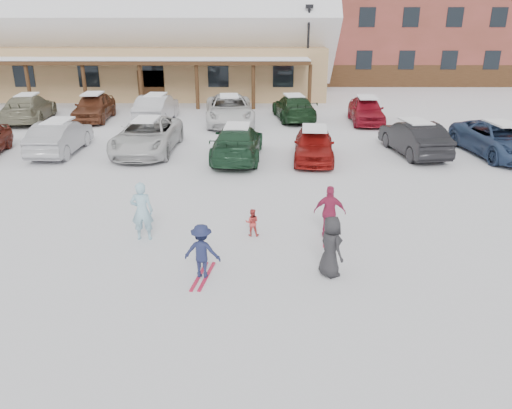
{
  "coord_description": "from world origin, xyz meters",
  "views": [
    {
      "loc": [
        0.38,
        -11.59,
        5.86
      ],
      "look_at": [
        0.3,
        1.0,
        1.0
      ],
      "focal_mm": 35.0,
      "sensor_mm": 36.0,
      "label": 1
    }
  ],
  "objects_px": {
    "bystander_dark": "(331,246)",
    "parked_car_7": "(29,108)",
    "parked_car_10": "(229,110)",
    "parked_car_8": "(94,107)",
    "adult_skier": "(142,211)",
    "day_lodge": "(135,40)",
    "lamp_post": "(308,49)",
    "parked_car_11": "(294,107)",
    "toddler_red": "(252,222)",
    "parked_car_3": "(237,143)",
    "parked_car_9": "(157,108)",
    "parked_car_6": "(500,139)",
    "parked_car_1": "(60,137)",
    "parked_car_5": "(414,138)",
    "parked_car_12": "(366,110)",
    "child_navy": "(202,251)",
    "parked_car_2": "(147,136)",
    "child_magenta": "(330,212)",
    "parked_car_4": "(314,144)"
  },
  "relations": [
    {
      "from": "toddler_red",
      "to": "parked_car_1",
      "type": "bearing_deg",
      "value": -43.52
    },
    {
      "from": "parked_car_4",
      "to": "parked_car_6",
      "type": "height_order",
      "value": "parked_car_6"
    },
    {
      "from": "parked_car_5",
      "to": "parked_car_12",
      "type": "bearing_deg",
      "value": -92.02
    },
    {
      "from": "adult_skier",
      "to": "parked_car_8",
      "type": "relative_size",
      "value": 0.37
    },
    {
      "from": "parked_car_10",
      "to": "parked_car_8",
      "type": "bearing_deg",
      "value": 168.29
    },
    {
      "from": "parked_car_1",
      "to": "parked_car_2",
      "type": "relative_size",
      "value": 0.83
    },
    {
      "from": "parked_car_8",
      "to": "parked_car_9",
      "type": "distance_m",
      "value": 3.76
    },
    {
      "from": "bystander_dark",
      "to": "parked_car_9",
      "type": "height_order",
      "value": "parked_car_9"
    },
    {
      "from": "parked_car_7",
      "to": "parked_car_9",
      "type": "distance_m",
      "value": 7.38
    },
    {
      "from": "child_magenta",
      "to": "parked_car_5",
      "type": "relative_size",
      "value": 0.33
    },
    {
      "from": "bystander_dark",
      "to": "parked_car_2",
      "type": "xyz_separation_m",
      "value": [
        -6.67,
        11.21,
        -0.01
      ]
    },
    {
      "from": "parked_car_3",
      "to": "parked_car_12",
      "type": "xyz_separation_m",
      "value": [
        6.94,
        7.45,
        0.02
      ]
    },
    {
      "from": "adult_skier",
      "to": "parked_car_11",
      "type": "height_order",
      "value": "adult_skier"
    },
    {
      "from": "toddler_red",
      "to": "parked_car_5",
      "type": "height_order",
      "value": "parked_car_5"
    },
    {
      "from": "child_magenta",
      "to": "parked_car_10",
      "type": "height_order",
      "value": "parked_car_10"
    },
    {
      "from": "toddler_red",
      "to": "bystander_dark",
      "type": "distance_m",
      "value": 2.95
    },
    {
      "from": "bystander_dark",
      "to": "parked_car_8",
      "type": "xyz_separation_m",
      "value": [
        -11.24,
        18.28,
        0.02
      ]
    },
    {
      "from": "day_lodge",
      "to": "parked_car_1",
      "type": "bearing_deg",
      "value": -88.15
    },
    {
      "from": "parked_car_6",
      "to": "parked_car_10",
      "type": "xyz_separation_m",
      "value": [
        -12.1,
        6.68,
        0.06
      ]
    },
    {
      "from": "child_navy",
      "to": "parked_car_6",
      "type": "bearing_deg",
      "value": -128.12
    },
    {
      "from": "parked_car_7",
      "to": "parked_car_9",
      "type": "xyz_separation_m",
      "value": [
        7.37,
        -0.21,
        0.02
      ]
    },
    {
      "from": "parked_car_11",
      "to": "day_lodge",
      "type": "bearing_deg",
      "value": -50.11
    },
    {
      "from": "toddler_red",
      "to": "parked_car_7",
      "type": "xyz_separation_m",
      "value": [
        -13.02,
        15.75,
        0.36
      ]
    },
    {
      "from": "parked_car_5",
      "to": "parked_car_10",
      "type": "bearing_deg",
      "value": -45.94
    },
    {
      "from": "child_magenta",
      "to": "parked_car_7",
      "type": "distance_m",
      "value": 21.91
    },
    {
      "from": "bystander_dark",
      "to": "parked_car_7",
      "type": "distance_m",
      "value": 23.36
    },
    {
      "from": "parked_car_10",
      "to": "parked_car_11",
      "type": "bearing_deg",
      "value": 11.98
    },
    {
      "from": "parked_car_11",
      "to": "parked_car_7",
      "type": "bearing_deg",
      "value": -5.46
    },
    {
      "from": "child_magenta",
      "to": "parked_car_12",
      "type": "relative_size",
      "value": 0.35
    },
    {
      "from": "lamp_post",
      "to": "bystander_dark",
      "type": "relative_size",
      "value": 4.25
    },
    {
      "from": "parked_car_1",
      "to": "parked_car_3",
      "type": "bearing_deg",
      "value": 173.57
    },
    {
      "from": "child_navy",
      "to": "parked_car_5",
      "type": "xyz_separation_m",
      "value": [
        8.11,
        11.03,
        0.07
      ]
    },
    {
      "from": "parked_car_12",
      "to": "parked_car_6",
      "type": "bearing_deg",
      "value": -54.68
    },
    {
      "from": "parked_car_3",
      "to": "parked_car_11",
      "type": "relative_size",
      "value": 1.01
    },
    {
      "from": "parked_car_7",
      "to": "parked_car_8",
      "type": "relative_size",
      "value": 1.15
    },
    {
      "from": "toddler_red",
      "to": "parked_car_9",
      "type": "height_order",
      "value": "parked_car_9"
    },
    {
      "from": "parked_car_8",
      "to": "parked_car_10",
      "type": "height_order",
      "value": "parked_car_10"
    },
    {
      "from": "day_lodge",
      "to": "lamp_post",
      "type": "relative_size",
      "value": 4.59
    },
    {
      "from": "day_lodge",
      "to": "lamp_post",
      "type": "xyz_separation_m",
      "value": [
        12.65,
        -4.45,
        -0.37
      ]
    },
    {
      "from": "bystander_dark",
      "to": "parked_car_12",
      "type": "xyz_separation_m",
      "value": [
        4.33,
        17.55,
        -0.02
      ]
    },
    {
      "from": "lamp_post",
      "to": "child_navy",
      "type": "distance_m",
      "value": 25.29
    },
    {
      "from": "child_magenta",
      "to": "child_navy",
      "type": "bearing_deg",
      "value": 43.46
    },
    {
      "from": "parked_car_3",
      "to": "parked_car_8",
      "type": "xyz_separation_m",
      "value": [
        -8.64,
        8.18,
        0.05
      ]
    },
    {
      "from": "parked_car_5",
      "to": "parked_car_3",
      "type": "bearing_deg",
      "value": -2.56
    },
    {
      "from": "day_lodge",
      "to": "parked_car_11",
      "type": "height_order",
      "value": "day_lodge"
    },
    {
      "from": "parked_car_7",
      "to": "parked_car_10",
      "type": "distance_m",
      "value": 11.56
    },
    {
      "from": "day_lodge",
      "to": "bystander_dark",
      "type": "distance_m",
      "value": 31.22
    },
    {
      "from": "parked_car_8",
      "to": "parked_car_1",
      "type": "bearing_deg",
      "value": -86.98
    },
    {
      "from": "bystander_dark",
      "to": "parked_car_6",
      "type": "height_order",
      "value": "bystander_dark"
    },
    {
      "from": "adult_skier",
      "to": "parked_car_10",
      "type": "relative_size",
      "value": 0.3
    }
  ]
}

